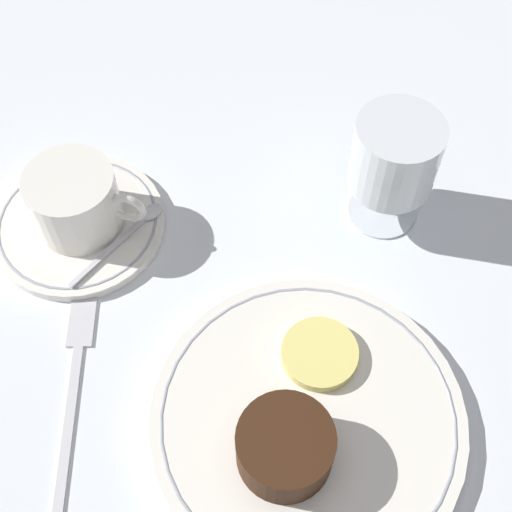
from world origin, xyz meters
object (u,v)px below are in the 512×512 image
Objects in this scene: coffee_cup at (77,200)px; wine_glass at (397,161)px; fork at (78,377)px; dessert_cake at (289,448)px; dinner_plate at (308,419)px.

coffee_cup is 0.92× the size of wine_glass.
dessert_cake reaches higher than fork.
dinner_plate is at bearing 0.63° from fork.
coffee_cup is at bearing 106.60° from fork.
dessert_cake reaches higher than dinner_plate.
wine_glass is 0.32m from fork.
coffee_cup reaches higher than dinner_plate.
dinner_plate is 0.04m from dessert_cake.
wine_glass is 1.60× the size of dessert_cake.
dessert_cake is (-0.05, -0.25, -0.04)m from wine_glass.
dinner_plate is 0.23m from wine_glass.
wine_glass is (0.27, 0.08, 0.03)m from coffee_cup.
dinner_plate is at bearing -31.37° from coffee_cup.
wine_glass reaches higher than dessert_cake.
dessert_cake is at bearing -100.29° from wine_glass.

